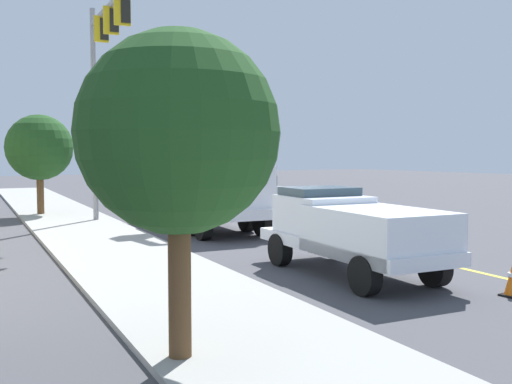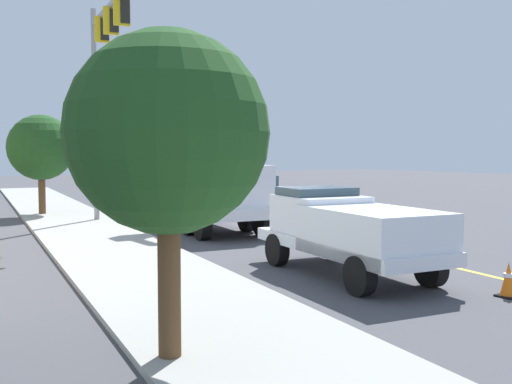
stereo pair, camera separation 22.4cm
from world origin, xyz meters
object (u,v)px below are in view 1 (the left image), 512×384
Objects in this scene: service_pickup_truck at (352,229)px; traffic_cone_mid_rear at (210,209)px; utility_bucket_truck at (203,187)px; traffic_cone_mid_front at (314,230)px; passing_minivan at (250,188)px; traffic_signal_mast at (103,66)px.

service_pickup_truck is 7.23× the size of traffic_cone_mid_rear.
utility_bucket_truck is 10.49× the size of traffic_cone_mid_rear.
traffic_cone_mid_front is at bearing -163.07° from utility_bucket_truck.
service_pickup_truck is at bearing 172.68° from utility_bucket_truck.
utility_bucket_truck is 10.35m from passing_minivan.
passing_minivan reaches higher than traffic_cone_mid_rear.
service_pickup_truck is 0.65× the size of traffic_signal_mast.
service_pickup_truck reaches higher than traffic_cone_mid_rear.
service_pickup_truck is at bearing 150.20° from traffic_cone_mid_front.
traffic_signal_mast is (-5.07, 10.15, 5.38)m from passing_minivan.
traffic_cone_mid_rear is 7.98m from traffic_signal_mast.
traffic_cone_mid_front is 0.09× the size of traffic_signal_mast.
traffic_signal_mast is at bearing 51.37° from utility_bucket_truck.
passing_minivan is 6.45× the size of traffic_cone_mid_front.
utility_bucket_truck is at bearing -128.63° from traffic_signal_mast.
service_pickup_truck reaches higher than traffic_cone_mid_front.
traffic_signal_mast is (-0.87, 5.23, 5.96)m from traffic_cone_mid_rear.
passing_minivan is 6.49m from traffic_cone_mid_rear.
traffic_cone_mid_front is (-5.03, -1.53, -1.23)m from utility_bucket_truck.
service_pickup_truck reaches higher than passing_minivan.
traffic_cone_mid_rear is (-4.21, 4.91, -0.58)m from passing_minivan.
service_pickup_truck is 13.70m from traffic_cone_mid_rear.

